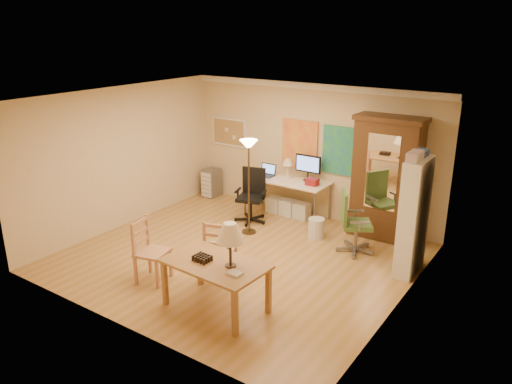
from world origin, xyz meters
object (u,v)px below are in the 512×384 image
Objects in this scene: armoire at (386,186)px; office_chair_black at (251,207)px; bookshelf at (413,218)px; office_chair_green at (354,236)px; computer_desk at (289,194)px; dining_table at (220,255)px.

office_chair_black is at bearing -162.92° from armoire.
office_chair_black is at bearing 173.90° from bookshelf.
computer_desk is at bearing 154.90° from office_chair_green.
bookshelf reaches higher than dining_table.
bookshelf is (3.32, -0.35, 0.64)m from office_chair_black.
computer_desk is at bearing 54.67° from office_chair_black.
bookshelf is at bearing -19.93° from computer_desk.
computer_desk is 0.93× the size of bookshelf.
armoire reaches higher than computer_desk.
armoire is at bearing 2.29° from computer_desk.
office_chair_green is 1.17m from armoire.
bookshelf is at bearing -52.08° from armoire.
dining_table is at bearing -103.99° from armoire.
bookshelf reaches higher than office_chair_black.
dining_table is 2.92m from office_chair_green.
armoire reaches higher than bookshelf.
dining_table is at bearing -62.40° from office_chair_black.
computer_desk is at bearing -177.71° from armoire.
office_chair_green is 0.59× the size of bookshelf.
dining_table is at bearing -124.64° from bookshelf.
computer_desk is 1.58× the size of office_chair_green.
office_chair_black is 0.47× the size of armoire.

